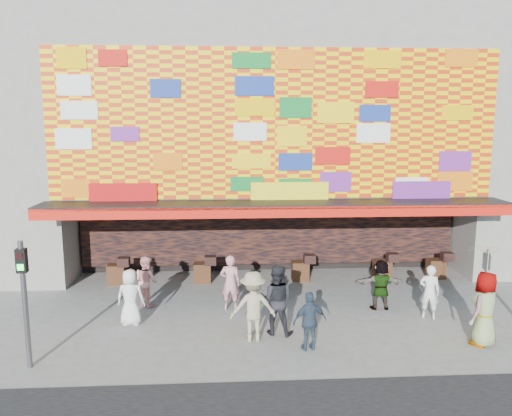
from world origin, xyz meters
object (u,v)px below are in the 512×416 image
object	(u,v)px
ped_b	(230,282)
ped_f	(381,285)
ped_e	(310,321)
ped_i	(146,281)
ped_g	(485,309)
parasol	(489,263)
ped_h	(429,292)
ped_a	(130,297)
ped_d	(253,306)
signal_left	(24,290)
ped_c	(277,300)

from	to	relation	value
ped_b	ped_f	distance (m)	4.56
ped_e	ped_i	distance (m)	5.67
ped_g	parasol	world-z (taller)	parasol
ped_h	parasol	bearing A→B (deg)	133.70
ped_h	ped_i	xyz separation A→B (m)	(-8.33, 1.55, -0.01)
ped_a	ped_d	xyz separation A→B (m)	(3.36, -1.25, 0.12)
ped_d	signal_left	bearing A→B (deg)	6.45
ped_g	parasol	distance (m)	1.20
ped_c	ped_i	bearing A→B (deg)	-14.75
parasol	ped_e	bearing A→B (deg)	-179.89
signal_left	ped_f	xyz separation A→B (m)	(9.22, 3.17, -1.09)
ped_c	ped_i	size ratio (longest dim) A/B	1.21
ped_d	ped_f	world-z (taller)	ped_d
ped_a	ped_f	size ratio (longest dim) A/B	1.04
ped_b	ped_h	size ratio (longest dim) A/B	1.07
signal_left	ped_b	distance (m)	5.86
ped_c	ped_b	bearing A→B (deg)	-39.49
ped_e	ped_h	xyz separation A→B (m)	(3.79, 1.85, 0.04)
parasol	ped_h	bearing A→B (deg)	109.77
ped_e	ped_f	bearing A→B (deg)	-147.37
ped_f	ped_c	bearing A→B (deg)	28.19
signal_left	ped_a	xyz separation A→B (m)	(1.88, 2.41, -1.06)
signal_left	ped_h	bearing A→B (deg)	12.87
ped_d	ped_i	size ratio (longest dim) A/B	1.18
ped_a	ped_i	xyz separation A→B (m)	(0.20, 1.51, -0.01)
ped_d	ped_g	xyz separation A→B (m)	(5.83, -0.63, 0.04)
ped_a	ped_d	bearing A→B (deg)	164.32
ped_e	ped_a	bearing A→B (deg)	-34.41
signal_left	parasol	bearing A→B (deg)	2.76
ped_a	ped_g	size ratio (longest dim) A/B	0.83
signal_left	ped_d	size ratio (longest dim) A/B	1.63
ped_b	ped_d	xyz separation A→B (m)	(0.57, -2.23, 0.08)
ped_a	ped_e	xyz separation A→B (m)	(4.73, -1.88, -0.05)
ped_c	ped_a	bearing A→B (deg)	5.04
ped_b	ped_f	xyz separation A→B (m)	(4.55, -0.23, -0.08)
ped_c	ped_h	xyz separation A→B (m)	(4.52, 0.82, -0.16)
ped_c	ped_h	world-z (taller)	ped_c
parasol	ped_a	bearing A→B (deg)	168.46
ped_a	parasol	xyz separation A→B (m)	(9.18, -1.88, 1.36)
ped_d	ped_g	size ratio (longest dim) A/B	0.96
ped_d	parasol	bearing A→B (deg)	167.75
ped_c	ped_f	distance (m)	3.71
signal_left	ped_d	world-z (taller)	signal_left
ped_b	parasol	world-z (taller)	parasol
ped_f	ped_e	bearing A→B (deg)	47.71
ped_a	ped_d	distance (m)	3.58
ped_e	signal_left	bearing A→B (deg)	-8.14
ped_c	ped_g	xyz separation A→B (m)	(5.18, -1.02, 0.01)
ped_a	parasol	size ratio (longest dim) A/B	0.85
ped_e	ped_c	bearing A→B (deg)	-67.62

